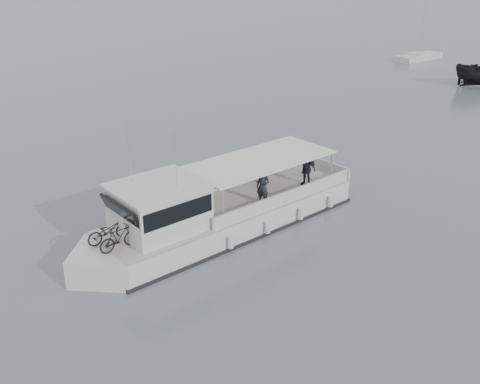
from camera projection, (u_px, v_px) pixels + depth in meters
ground at (239, 230)px, 24.28m from camera, size 1400.00×1400.00×0.00m
tour_boat at (210, 215)px, 23.42m from camera, size 14.34×3.77×6.00m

